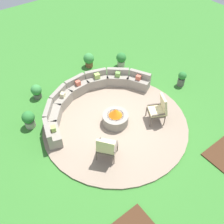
# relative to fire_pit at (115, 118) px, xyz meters

# --- Properties ---
(ground_plane) EXTENTS (24.00, 24.00, 0.00)m
(ground_plane) POSITION_rel_fire_pit_xyz_m (0.00, 0.00, -0.32)
(ground_plane) COLOR #387A2D
(patio_circle) EXTENTS (5.23, 5.23, 0.06)m
(patio_circle) POSITION_rel_fire_pit_xyz_m (0.00, 0.00, -0.29)
(patio_circle) COLOR gray
(patio_circle) RESTS_ON ground_plane
(fire_pit) EXTENTS (0.93, 0.93, 0.68)m
(fire_pit) POSITION_rel_fire_pit_xyz_m (0.00, 0.00, 0.00)
(fire_pit) COLOR gray
(fire_pit) RESTS_ON patio_circle
(curved_stone_bench) EXTENTS (4.86, 2.31, 0.69)m
(curved_stone_bench) POSITION_rel_fire_pit_xyz_m (-0.12, 1.61, 0.02)
(curved_stone_bench) COLOR gray
(curved_stone_bench) RESTS_ON patio_circle
(lounge_chair_front_left) EXTENTS (0.80, 0.82, 1.06)m
(lounge_chair_front_left) POSITION_rel_fire_pit_xyz_m (-1.15, -1.02, 0.29)
(lounge_chair_front_left) COLOR brown
(lounge_chair_front_left) RESTS_ON patio_circle
(lounge_chair_front_right) EXTENTS (0.79, 0.81, 1.10)m
(lounge_chair_front_right) POSITION_rel_fire_pit_xyz_m (1.30, -0.81, 0.30)
(lounge_chair_front_right) COLOR brown
(lounge_chair_front_right) RESTS_ON patio_circle
(potted_plant_0) EXTENTS (0.45, 0.45, 0.67)m
(potted_plant_0) POSITION_rel_fire_pit_xyz_m (2.45, 2.70, 0.05)
(potted_plant_0) COLOR #A89E8E
(potted_plant_0) RESTS_ON ground_plane
(potted_plant_1) EXTENTS (0.43, 0.43, 0.60)m
(potted_plant_1) POSITION_rel_fire_pit_xyz_m (-1.59, 3.04, 0.01)
(potted_plant_1) COLOR #605B56
(potted_plant_1) RESTS_ON ground_plane
(potted_plant_2) EXTENTS (0.34, 0.34, 0.66)m
(potted_plant_2) POSITION_rel_fire_pit_xyz_m (3.57, 0.07, 0.04)
(potted_plant_2) COLOR #605B56
(potted_plant_2) RESTS_ON ground_plane
(potted_plant_3) EXTENTS (0.45, 0.45, 0.68)m
(potted_plant_3) POSITION_rel_fire_pit_xyz_m (-2.49, 1.78, 0.04)
(potted_plant_3) COLOR #A89E8E
(potted_plant_3) RESTS_ON ground_plane
(potted_plant_4) EXTENTS (0.49, 0.49, 0.66)m
(potted_plant_4) POSITION_rel_fire_pit_xyz_m (1.26, 3.57, 0.05)
(potted_plant_4) COLOR brown
(potted_plant_4) RESTS_ON ground_plane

